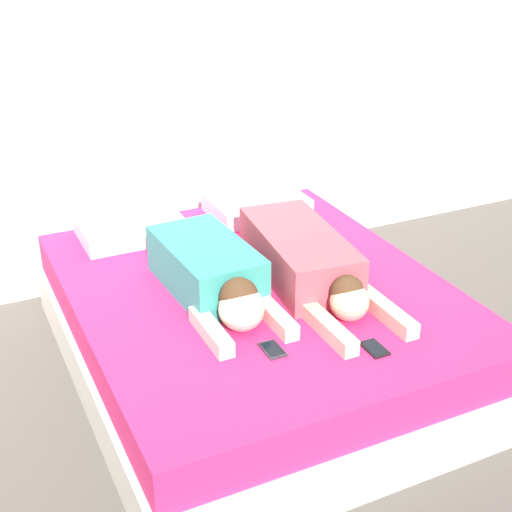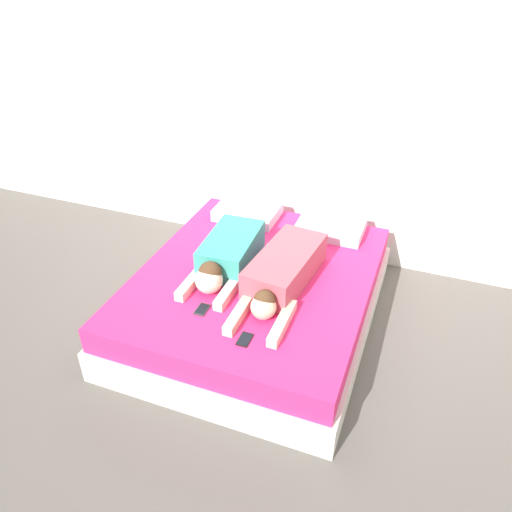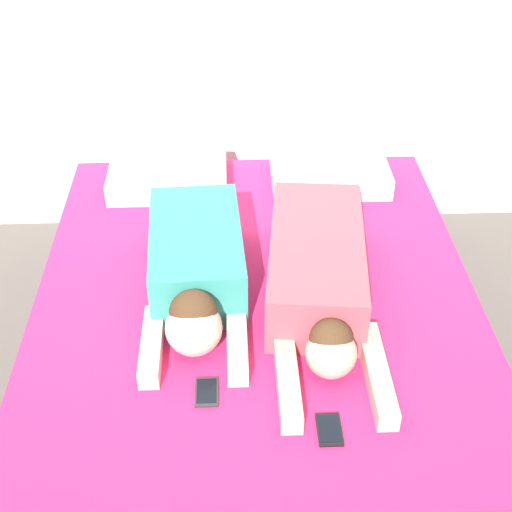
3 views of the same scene
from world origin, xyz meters
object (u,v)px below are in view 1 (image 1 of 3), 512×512
Objects in this scene: person_right at (306,261)px; cell_phone_left at (272,350)px; cell_phone_right at (374,348)px; bed at (256,325)px; pillow_head_left at (131,228)px; person_left at (214,275)px; pillow_head_right at (257,205)px.

cell_phone_left is (-0.41, -0.47, -0.10)m from person_right.
cell_phone_right is (0.38, -0.17, 0.00)m from cell_phone_left.
bed is 1.83× the size of person_right.
person_right reaches higher than bed.
person_left is (0.15, -0.82, 0.06)m from pillow_head_left.
pillow_head_right reaches higher than cell_phone_left.
pillow_head_left is 0.60× the size of person_left.
cell_phone_right is at bearing -96.99° from pillow_head_right.
person_left is 0.46m from person_right.
cell_phone_left is (0.20, -1.33, -0.05)m from pillow_head_left.
person_right is 0.65m from cell_phone_right.
pillow_head_right reaches higher than cell_phone_right.
person_left reaches higher than cell_phone_right.
pillow_head_left is at bearing 100.67° from person_left.
pillow_head_right is at bearing 80.04° from person_right.
cell_phone_left is (-0.18, -0.54, 0.24)m from bed.
pillow_head_right is at bearing 53.26° from person_left.
cell_phone_right is at bearing -92.91° from person_right.
person_right is (-0.15, -0.87, 0.06)m from pillow_head_right.
person_right reaches higher than cell_phone_right.
cell_phone_left and cell_phone_right have the same top height.
person_left is at bearing -79.33° from pillow_head_left.
person_left is (-0.61, -0.82, 0.06)m from pillow_head_right.
person_right is 0.63m from cell_phone_left.
cell_phone_left reaches higher than bed.
pillow_head_left is 1.61m from cell_phone_right.
pillow_head_left reaches higher than bed.
pillow_head_right is 1.52m from cell_phone_right.
cell_phone_right is at bearing -74.61° from bed.
pillow_head_left is 0.76m from pillow_head_right.
pillow_head_left reaches higher than cell_phone_left.
person_left is 7.29× the size of cell_phone_left.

